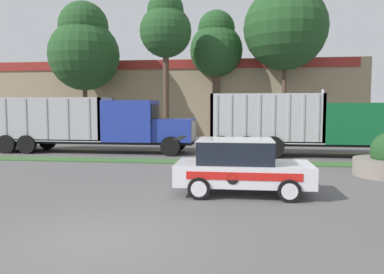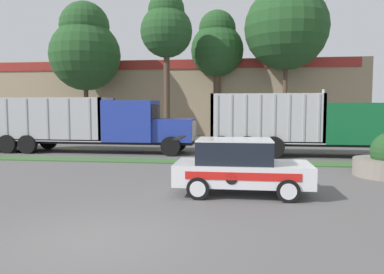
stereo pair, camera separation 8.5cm
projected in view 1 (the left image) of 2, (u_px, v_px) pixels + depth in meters
The scene contains 15 objects.
ground_plane at pixel (98, 240), 7.58m from camera, with size 600.00×600.00×0.00m, color #5B5959.
grass_verge at pixel (181, 161), 18.17m from camera, with size 120.00×1.30×0.06m, color #3D6633.
centre_line_2 at pixel (1, 148), 24.38m from camera, with size 2.40×0.14×0.01m, color yellow.
centre_line_3 at pixel (80, 149), 23.70m from camera, with size 2.40×0.14×0.01m, color yellow.
centre_line_4 at pixel (163, 150), 23.01m from camera, with size 2.40×0.14×0.01m, color yellow.
centre_line_5 at pixel (252, 152), 22.32m from camera, with size 2.40×0.14×0.01m, color yellow.
centre_line_6 at pixel (346, 153), 21.63m from camera, with size 2.40×0.14×0.01m, color yellow.
dump_truck_mid at pixel (330, 128), 20.11m from camera, with size 11.50×2.65×3.58m.
dump_truck_trail at pixel (113, 126), 21.82m from camera, with size 11.34×2.62×3.21m.
rally_car at pixel (240, 166), 11.54m from camera, with size 4.13×2.03×1.74m.
store_building_backdrop at pixel (167, 99), 40.07m from camera, with size 37.53×12.10×6.92m.
tree_behind_left at pixel (166, 27), 28.76m from camera, with size 4.00×4.00×11.47m.
tree_behind_centre at pixel (286, 19), 30.12m from camera, with size 6.74×6.74×14.08m.
tree_behind_right at pixel (84, 48), 31.69m from camera, with size 5.97×5.97×11.51m.
tree_behind_far_right at pixel (216, 46), 32.73m from camera, with size 4.61×4.61×11.06m.
Camera 1 is at (2.84, -7.08, 2.70)m, focal length 35.00 mm.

